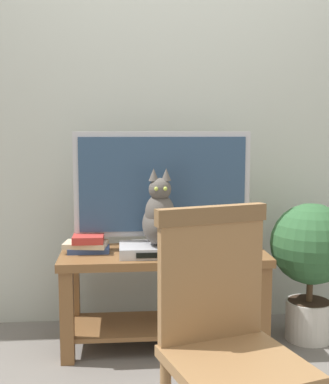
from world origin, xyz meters
TOP-DOWN VIEW (x-y plane):
  - back_wall at (0.00, 0.95)m, footprint 7.00×0.12m
  - tv_stand at (-0.08, 0.47)m, footprint 1.14×0.46m
  - tv at (-0.08, 0.56)m, footprint 0.99×0.20m
  - media_box at (-0.11, 0.41)m, footprint 0.43×0.25m
  - cat at (-0.10, 0.39)m, footprint 0.18×0.34m
  - wooden_chair at (0.04, -0.63)m, footprint 0.52×0.53m
  - book_stack at (-0.50, 0.50)m, footprint 0.26×0.18m
  - potted_plant at (0.77, 0.48)m, footprint 0.46×0.46m

SIDE VIEW (x-z plane):
  - tv_stand at x=-0.08m, z-range 0.10..0.64m
  - potted_plant at x=0.77m, z-range 0.10..0.90m
  - wooden_chair at x=0.04m, z-range 0.07..1.01m
  - media_box at x=-0.11m, z-range 0.54..0.60m
  - book_stack at x=-0.50m, z-range 0.54..0.63m
  - cat at x=-0.10m, z-range 0.54..0.96m
  - tv at x=-0.08m, z-range 0.56..1.22m
  - back_wall at x=0.00m, z-range 0.00..2.80m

